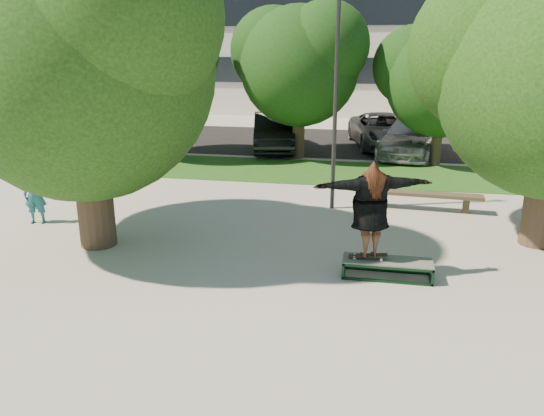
% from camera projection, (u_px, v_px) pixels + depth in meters
% --- Properties ---
extents(ground, '(120.00, 120.00, 0.00)m').
position_uv_depth(ground, '(263.00, 275.00, 10.92)').
color(ground, gray).
rests_on(ground, ground).
extents(grass_strip, '(30.00, 4.00, 0.02)m').
position_uv_depth(grass_strip, '(342.00, 173.00, 19.65)').
color(grass_strip, '#1B4B15').
rests_on(grass_strip, ground).
extents(asphalt_strip, '(40.00, 8.00, 0.01)m').
position_uv_depth(asphalt_strip, '(330.00, 142.00, 25.93)').
color(asphalt_strip, black).
rests_on(asphalt_strip, ground).
extents(tree_left, '(6.96, 5.95, 7.12)m').
position_uv_depth(tree_left, '(78.00, 51.00, 11.42)').
color(tree_left, '#38281E').
rests_on(tree_left, ground).
extents(bg_tree_left, '(5.28, 4.51, 5.77)m').
position_uv_depth(bg_tree_left, '(160.00, 66.00, 21.40)').
color(bg_tree_left, '#38281E').
rests_on(bg_tree_left, ground).
extents(bg_tree_mid, '(5.76, 4.92, 6.24)m').
position_uv_depth(bg_tree_mid, '(298.00, 59.00, 21.26)').
color(bg_tree_mid, '#38281E').
rests_on(bg_tree_mid, ground).
extents(bg_tree_right, '(5.04, 4.31, 5.43)m').
position_uv_depth(bg_tree_right, '(441.00, 74.00, 19.94)').
color(bg_tree_right, '#38281E').
rests_on(bg_tree_right, ground).
extents(lamppost, '(0.25, 0.15, 6.11)m').
position_uv_depth(lamppost, '(336.00, 98.00, 14.50)').
color(lamppost, '#2D2D30').
rests_on(lamppost, ground).
extents(grind_box, '(1.80, 0.60, 0.38)m').
position_uv_depth(grind_box, '(387.00, 268.00, 10.79)').
color(grind_box, black).
rests_on(grind_box, ground).
extents(skater_rig, '(2.47, 1.40, 2.02)m').
position_uv_depth(skater_rig, '(371.00, 210.00, 10.50)').
color(skater_rig, white).
rests_on(skater_rig, grind_box).
extents(bystander, '(0.65, 0.50, 1.60)m').
position_uv_depth(bystander, '(35.00, 194.00, 13.91)').
color(bystander, '#1B5F67').
rests_on(bystander, ground).
extents(bench, '(3.43, 0.70, 0.52)m').
position_uv_depth(bench, '(421.00, 195.00, 15.15)').
color(bench, '#433928').
rests_on(bench, ground).
extents(car_silver_a, '(1.93, 4.65, 1.58)m').
position_uv_depth(car_silver_a, '(151.00, 126.00, 25.81)').
color(car_silver_a, silver).
rests_on(car_silver_a, asphalt_strip).
extents(car_dark, '(2.67, 5.20, 1.63)m').
position_uv_depth(car_dark, '(274.00, 132.00, 23.77)').
color(car_dark, black).
rests_on(car_dark, asphalt_strip).
extents(car_grey, '(3.62, 5.93, 1.53)m').
position_uv_depth(car_grey, '(383.00, 131.00, 24.44)').
color(car_grey, '#58585D').
rests_on(car_grey, asphalt_strip).
extents(car_silver_b, '(3.18, 5.65, 1.55)m').
position_uv_depth(car_silver_b, '(410.00, 137.00, 22.70)').
color(car_silver_b, '#A3A2A7').
rests_on(car_silver_b, asphalt_strip).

